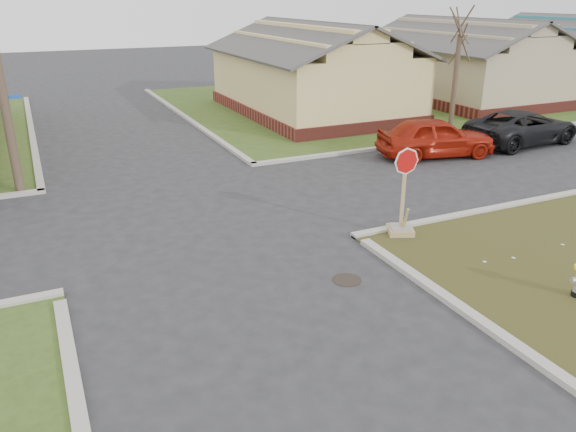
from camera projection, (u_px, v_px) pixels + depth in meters
name	position (u px, v px, depth m)	size (l,w,h in m)	color
ground	(245.00, 291.00, 11.89)	(120.00, 120.00, 0.00)	#28282A
verge_far_right	(468.00, 93.00, 35.67)	(37.00, 19.00, 0.05)	#334E1B
curbs	(183.00, 213.00, 16.10)	(80.00, 40.00, 0.12)	#ADA89C
manhole	(347.00, 280.00, 12.32)	(0.64, 0.64, 0.01)	black
side_house_yellow	(312.00, 71.00, 28.91)	(7.60, 11.60, 4.70)	maroon
side_house_tan	(464.00, 62.00, 32.83)	(7.60, 11.60, 4.70)	maroon
tree_mid_right	(455.00, 83.00, 25.18)	(0.22, 0.22, 4.20)	#3C2E22
stop_sign	(402.00, 215.00, 14.44)	(0.65, 0.64, 2.30)	tan
red_sedan	(436.00, 137.00, 21.47)	(1.80, 4.47, 1.52)	#9D1A0B
dark_pickup	(523.00, 127.00, 23.36)	(2.35, 5.10, 1.42)	black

